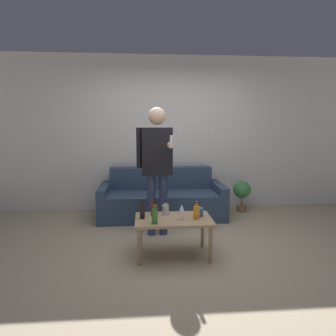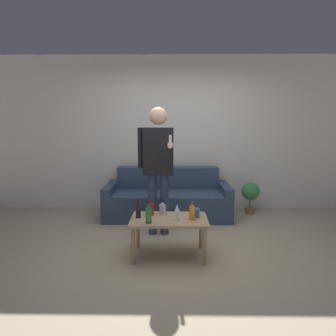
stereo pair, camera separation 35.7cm
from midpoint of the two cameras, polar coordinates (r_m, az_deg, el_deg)
ground_plane at (r=3.71m, az=5.12°, el=-15.70°), size 16.00×16.00×0.00m
wall_back at (r=5.36m, az=3.72°, el=6.54°), size 8.00×0.06×2.70m
couch at (r=4.99m, az=1.99°, el=-5.94°), size 2.01×0.88×0.78m
coffee_table at (r=3.47m, az=3.20°, el=-10.47°), size 0.87×0.54×0.45m
bottle_orange at (r=3.57m, az=1.83°, el=-7.86°), size 0.08×0.08×0.16m
bottle_green at (r=3.44m, az=-2.71°, el=-8.06°), size 0.06×0.06×0.22m
bottle_dark at (r=3.41m, az=7.65°, el=-8.47°), size 0.07×0.07×0.20m
bottle_yellow at (r=3.26m, az=-0.56°, el=-8.96°), size 0.07×0.07×0.23m
bottle_red at (r=3.55m, az=-0.43°, el=-7.89°), size 0.08×0.08×0.17m
wine_glass_near at (r=3.38m, az=4.79°, el=-7.87°), size 0.08×0.08×0.17m
cup_on_table at (r=3.51m, az=8.34°, el=-8.48°), size 0.08×0.08×0.10m
person_standing_front at (r=4.01m, az=0.62°, el=1.52°), size 0.48×0.44×1.73m
potted_plant at (r=5.33m, az=17.30°, el=-4.59°), size 0.30×0.30×0.54m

